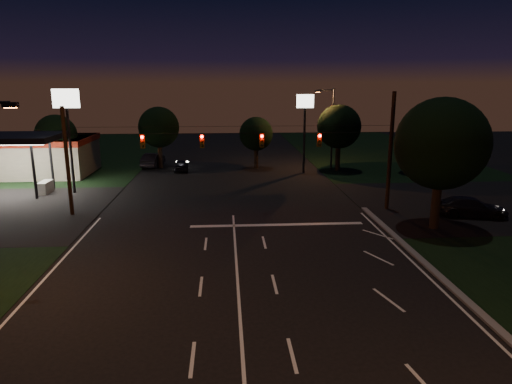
{
  "coord_description": "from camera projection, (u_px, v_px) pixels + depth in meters",
  "views": [
    {
      "loc": [
        -0.51,
        -18.57,
        9.64
      ],
      "look_at": [
        1.36,
        8.9,
        3.0
      ],
      "focal_mm": 32.0,
      "sensor_mm": 36.0,
      "label": 1
    }
  ],
  "objects": [
    {
      "name": "car_oncoming_b",
      "position": [
        153.0,
        160.0,
        53.42
      ],
      "size": [
        2.32,
        4.98,
        1.58
      ],
      "primitive_type": "imported",
      "rotation": [
        0.0,
        0.0,
        3.0
      ],
      "color": "black",
      "rests_on": "ground"
    },
    {
      "name": "cross_street_right",
      "position": [
        478.0,
        204.0,
        37.13
      ],
      "size": [
        20.0,
        16.0,
        0.02
      ],
      "primitive_type": "cube",
      "color": "black",
      "rests_on": "ground"
    },
    {
      "name": "pole_sign_left_near",
      "position": [
        67.0,
        114.0,
        39.08
      ],
      "size": [
        2.2,
        0.3,
        9.1
      ],
      "color": "black",
      "rests_on": "ground"
    },
    {
      "name": "tree_far_e",
      "position": [
        417.0,
        135.0,
        48.88
      ],
      "size": [
        4.0,
        4.0,
        6.18
      ],
      "color": "black",
      "rests_on": "ground"
    },
    {
      "name": "tree_far_c",
      "position": [
        256.0,
        134.0,
        51.69
      ],
      "size": [
        3.8,
        3.8,
        5.86
      ],
      "color": "black",
      "rests_on": "ground"
    },
    {
      "name": "signal_span",
      "position": [
        232.0,
        140.0,
        33.52
      ],
      "size": [
        24.0,
        0.4,
        1.56
      ],
      "color": "black",
      "rests_on": "ground"
    },
    {
      "name": "tree_far_b",
      "position": [
        159.0,
        128.0,
        51.79
      ],
      "size": [
        4.6,
        4.6,
        6.98
      ],
      "color": "black",
      "rests_on": "ground"
    },
    {
      "name": "car_oncoming_a",
      "position": [
        181.0,
        165.0,
        50.72
      ],
      "size": [
        1.66,
        3.8,
        1.27
      ],
      "primitive_type": "imported",
      "rotation": [
        0.0,
        0.0,
        3.18
      ],
      "color": "black",
      "rests_on": "ground"
    },
    {
      "name": "utility_pole_left",
      "position": [
        72.0,
        215.0,
        34.06
      ],
      "size": [
        0.28,
        0.28,
        8.0
      ],
      "primitive_type": "cylinder",
      "color": "black",
      "rests_on": "ground"
    },
    {
      "name": "tree_right_near",
      "position": [
        441.0,
        145.0,
        29.72
      ],
      "size": [
        6.0,
        6.0,
        8.76
      ],
      "color": "black",
      "rests_on": "ground"
    },
    {
      "name": "street_light_right_far",
      "position": [
        330.0,
        123.0,
        50.85
      ],
      "size": [
        2.2,
        0.35,
        9.0
      ],
      "color": "black",
      "rests_on": "ground"
    },
    {
      "name": "tree_far_a",
      "position": [
        57.0,
        135.0,
        47.33
      ],
      "size": [
        4.2,
        4.2,
        6.42
      ],
      "color": "black",
      "rests_on": "ground"
    },
    {
      "name": "tree_far_d",
      "position": [
        339.0,
        127.0,
        50.15
      ],
      "size": [
        4.8,
        4.8,
        7.3
      ],
      "color": "black",
      "rests_on": "ground"
    },
    {
      "name": "car_cross",
      "position": [
        471.0,
        207.0,
        33.37
      ],
      "size": [
        5.41,
        3.18,
        1.47
      ],
      "primitive_type": "imported",
      "rotation": [
        0.0,
        0.0,
        1.34
      ],
      "color": "black",
      "rests_on": "ground"
    },
    {
      "name": "utility_pole_right",
      "position": [
        386.0,
        209.0,
        35.64
      ],
      "size": [
        0.3,
        0.3,
        9.0
      ],
      "primitive_type": "cylinder",
      "color": "black",
      "rests_on": "ground"
    },
    {
      "name": "pole_sign_right",
      "position": [
        305.0,
        115.0,
        48.46
      ],
      "size": [
        1.8,
        0.3,
        8.4
      ],
      "color": "black",
      "rests_on": "ground"
    },
    {
      "name": "stop_bar",
      "position": [
        277.0,
        225.0,
        31.65
      ],
      "size": [
        12.0,
        0.5,
        0.01
      ],
      "primitive_type": "cube",
      "color": "silver",
      "rests_on": "ground"
    },
    {
      "name": "ground",
      "position": [
        239.0,
        305.0,
        20.3
      ],
      "size": [
        140.0,
        140.0,
        0.0
      ],
      "primitive_type": "plane",
      "color": "black",
      "rests_on": "ground"
    },
    {
      "name": "gas_station",
      "position": [
        21.0,
        153.0,
        47.78
      ],
      "size": [
        14.2,
        16.1,
        5.25
      ],
      "color": "gray",
      "rests_on": "ground"
    }
  ]
}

